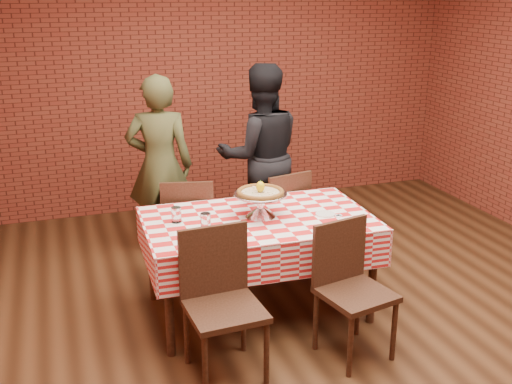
% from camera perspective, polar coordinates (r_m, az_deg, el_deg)
% --- Properties ---
extents(ground, '(6.00, 6.00, 0.00)m').
position_cam_1_polar(ground, '(4.56, 6.31, -12.73)').
color(ground, black).
rests_on(ground, ground).
extents(back_wall, '(5.50, 0.00, 5.50)m').
position_cam_1_polar(back_wall, '(6.79, -4.08, 10.74)').
color(back_wall, maroon).
rests_on(back_wall, ground).
extents(table, '(1.67, 1.03, 0.75)m').
position_cam_1_polar(table, '(4.62, 0.20, -6.86)').
color(table, '#44281A').
rests_on(table, ground).
extents(tablecloth, '(1.71, 1.07, 0.28)m').
position_cam_1_polar(tablecloth, '(4.53, 0.20, -4.09)').
color(tablecloth, red).
rests_on(tablecloth, table).
extents(pizza_stand, '(0.49, 0.49, 0.18)m').
position_cam_1_polar(pizza_stand, '(4.47, 0.41, -1.22)').
color(pizza_stand, silver).
rests_on(pizza_stand, tablecloth).
extents(pizza, '(0.42, 0.42, 0.03)m').
position_cam_1_polar(pizza, '(4.44, 0.41, -0.07)').
color(pizza, '#C9B68C').
rests_on(pizza, pizza_stand).
extents(lemon, '(0.08, 0.08, 0.08)m').
position_cam_1_polar(lemon, '(4.43, 0.42, 0.50)').
color(lemon, yellow).
rests_on(lemon, pizza).
extents(water_glass_left, '(0.07, 0.07, 0.11)m').
position_cam_1_polar(water_glass_left, '(4.27, -4.72, -2.71)').
color(water_glass_left, white).
rests_on(water_glass_left, tablecloth).
extents(water_glass_right, '(0.07, 0.07, 0.11)m').
position_cam_1_polar(water_glass_right, '(4.41, -7.45, -2.12)').
color(water_glass_right, white).
rests_on(water_glass_right, tablecloth).
extents(side_plate, '(0.15, 0.15, 0.01)m').
position_cam_1_polar(side_plate, '(4.56, 6.48, -2.06)').
color(side_plate, white).
rests_on(side_plate, tablecloth).
extents(sweetener_packet_a, '(0.06, 0.06, 0.00)m').
position_cam_1_polar(sweetener_packet_a, '(4.54, 7.71, -2.24)').
color(sweetener_packet_a, white).
rests_on(sweetener_packet_a, tablecloth).
extents(sweetener_packet_b, '(0.05, 0.04, 0.00)m').
position_cam_1_polar(sweetener_packet_b, '(4.55, 7.69, -2.17)').
color(sweetener_packet_b, white).
rests_on(sweetener_packet_b, tablecloth).
extents(condiment_caddy, '(0.09, 0.07, 0.13)m').
position_cam_1_polar(condiment_caddy, '(4.73, -0.51, -0.42)').
color(condiment_caddy, silver).
rests_on(condiment_caddy, tablecloth).
extents(chair_near_left, '(0.48, 0.48, 0.94)m').
position_cam_1_polar(chair_near_left, '(3.86, -2.92, -10.73)').
color(chair_near_left, '#44281A').
rests_on(chair_near_left, ground).
extents(chair_near_right, '(0.51, 0.51, 0.91)m').
position_cam_1_polar(chair_near_right, '(4.10, 9.32, -9.37)').
color(chair_near_right, '#44281A').
rests_on(chair_near_right, ground).
extents(chair_far_left, '(0.51, 0.51, 0.90)m').
position_cam_1_polar(chair_far_left, '(5.18, -6.31, -3.22)').
color(chair_far_left, '#44281A').
rests_on(chair_far_left, ground).
extents(chair_far_right, '(0.50, 0.50, 0.90)m').
position_cam_1_polar(chair_far_right, '(5.33, 1.99, -2.48)').
color(chair_far_right, '#44281A').
rests_on(chair_far_right, ground).
extents(diner_olive, '(0.68, 0.53, 1.66)m').
position_cam_1_polar(diner_olive, '(5.61, -8.97, 2.45)').
color(diner_olive, '#414424').
rests_on(diner_olive, ground).
extents(diner_black, '(0.90, 0.73, 1.72)m').
position_cam_1_polar(diner_black, '(5.75, 0.43, 3.40)').
color(diner_black, black).
rests_on(diner_black, ground).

